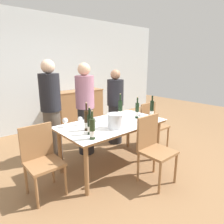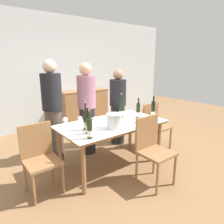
{
  "view_description": "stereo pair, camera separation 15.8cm",
  "coord_description": "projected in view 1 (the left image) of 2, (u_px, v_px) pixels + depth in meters",
  "views": [
    {
      "loc": [
        -1.96,
        -2.26,
        1.69
      ],
      "look_at": [
        0.0,
        0.0,
        0.91
      ],
      "focal_mm": 32.0,
      "sensor_mm": 36.0,
      "label": 1
    },
    {
      "loc": [
        -1.84,
        -2.36,
        1.69
      ],
      "look_at": [
        0.0,
        0.0,
        0.91
      ],
      "focal_mm": 32.0,
      "sensor_mm": 36.0,
      "label": 2
    }
  ],
  "objects": [
    {
      "name": "wine_bottle_5",
      "position": [
        120.0,
        110.0,
        3.39
      ],
      "size": [
        0.07,
        0.07,
        0.42
      ],
      "color": "black",
      "rests_on": "dining_table"
    },
    {
      "name": "ice_bucket",
      "position": [
        115.0,
        121.0,
        2.87
      ],
      "size": [
        0.24,
        0.24,
        0.22
      ],
      "color": "silver",
      "rests_on": "dining_table"
    },
    {
      "name": "wine_glass_4",
      "position": [
        65.0,
        121.0,
        2.91
      ],
      "size": [
        0.08,
        0.08,
        0.15
      ],
      "color": "white",
      "rests_on": "dining_table"
    },
    {
      "name": "wine_glass_3",
      "position": [
        80.0,
        119.0,
        3.0
      ],
      "size": [
        0.07,
        0.07,
        0.14
      ],
      "color": "white",
      "rests_on": "dining_table"
    },
    {
      "name": "chair_right_end",
      "position": [
        152.0,
        122.0,
        3.97
      ],
      "size": [
        0.42,
        0.42,
        0.87
      ],
      "color": "#996B42",
      "rests_on": "ground_plane"
    },
    {
      "name": "dining_table",
      "position": [
        112.0,
        127.0,
        3.15
      ],
      "size": [
        1.66,
        0.91,
        0.73
      ],
      "color": "#996B42",
      "rests_on": "ground_plane"
    },
    {
      "name": "wine_bottle_3",
      "position": [
        137.0,
        111.0,
        3.39
      ],
      "size": [
        0.06,
        0.06,
        0.37
      ],
      "color": "black",
      "rests_on": "dining_table"
    },
    {
      "name": "wine_bottle_2",
      "position": [
        152.0,
        110.0,
        3.39
      ],
      "size": [
        0.07,
        0.07,
        0.38
      ],
      "color": "black",
      "rests_on": "dining_table"
    },
    {
      "name": "wine_bottle_0",
      "position": [
        92.0,
        129.0,
        2.47
      ],
      "size": [
        0.07,
        0.07,
        0.37
      ],
      "color": "#28381E",
      "rests_on": "dining_table"
    },
    {
      "name": "person_guest_right",
      "position": [
        115.0,
        108.0,
        4.07
      ],
      "size": [
        0.33,
        0.33,
        1.52
      ],
      "color": "#262628",
      "rests_on": "ground_plane"
    },
    {
      "name": "wine_bottle_1",
      "position": [
        87.0,
        121.0,
        2.78
      ],
      "size": [
        0.08,
        0.08,
        0.4
      ],
      "color": "#332314",
      "rests_on": "dining_table"
    },
    {
      "name": "sideboard_cabinet",
      "position": [
        80.0,
        107.0,
        5.48
      ],
      "size": [
        1.34,
        0.46,
        0.91
      ],
      "color": "#996B42",
      "rests_on": "ground_plane"
    },
    {
      "name": "wine_glass_1",
      "position": [
        96.0,
        120.0,
        2.93
      ],
      "size": [
        0.09,
        0.09,
        0.15
      ],
      "color": "white",
      "rests_on": "dining_table"
    },
    {
      "name": "chair_near_front",
      "position": [
        153.0,
        145.0,
        2.79
      ],
      "size": [
        0.42,
        0.42,
        0.94
      ],
      "color": "#996B42",
      "rests_on": "ground_plane"
    },
    {
      "name": "wine_glass_0",
      "position": [
        92.0,
        125.0,
        2.71
      ],
      "size": [
        0.08,
        0.08,
        0.14
      ],
      "color": "white",
      "rests_on": "dining_table"
    },
    {
      "name": "wine_bottle_4",
      "position": [
        90.0,
        125.0,
        2.63
      ],
      "size": [
        0.06,
        0.06,
        0.38
      ],
      "color": "black",
      "rests_on": "dining_table"
    },
    {
      "name": "wine_glass_2",
      "position": [
        140.0,
        116.0,
        3.18
      ],
      "size": [
        0.08,
        0.08,
        0.15
      ],
      "color": "white",
      "rests_on": "dining_table"
    },
    {
      "name": "back_wall",
      "position": [
        42.0,
        73.0,
        4.91
      ],
      "size": [
        8.0,
        0.1,
        2.8
      ],
      "color": "silver",
      "rests_on": "ground_plane"
    },
    {
      "name": "chair_left_end",
      "position": [
        41.0,
        156.0,
        2.54
      ],
      "size": [
        0.42,
        0.42,
        0.9
      ],
      "color": "#996B42",
      "rests_on": "ground_plane"
    },
    {
      "name": "ground_plane",
      "position": [
        112.0,
        165.0,
        3.32
      ],
      "size": [
        12.0,
        12.0,
        0.0
      ],
      "primitive_type": "plane",
      "color": "olive"
    },
    {
      "name": "person_host",
      "position": [
        51.0,
        112.0,
        3.28
      ],
      "size": [
        0.33,
        0.33,
        1.71
      ],
      "color": "#51473D",
      "rests_on": "ground_plane"
    },
    {
      "name": "person_guest_left",
      "position": [
        85.0,
        110.0,
        3.58
      ],
      "size": [
        0.33,
        0.33,
        1.65
      ],
      "color": "#262628",
      "rests_on": "ground_plane"
    }
  ]
}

